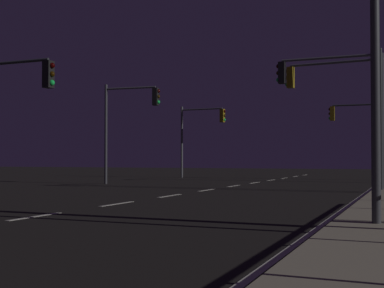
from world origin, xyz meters
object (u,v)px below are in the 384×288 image
Objects in this scene: traffic_light_far_left at (362,123)px; traffic_light_far_center at (335,92)px; traffic_light_near_left at (200,127)px; traffic_light_far_right at (128,114)px; traffic_light_near_right at (339,95)px; traffic_light_mid_right at (1,97)px.

traffic_light_far_center is at bearing -90.00° from traffic_light_far_left.
traffic_light_near_left is at bearing 179.89° from traffic_light_far_left.
traffic_light_far_right is 0.97× the size of traffic_light_near_right.
traffic_light_far_right is at bearing -90.86° from traffic_light_near_left.
traffic_light_far_right reaches higher than traffic_light_near_left.
traffic_light_far_right reaches higher than traffic_light_far_left.
traffic_light_far_left is at bearing -0.11° from traffic_light_near_left.
traffic_light_near_left is at bearing 91.32° from traffic_light_mid_right.
traffic_light_near_left reaches higher than traffic_light_far_left.
traffic_light_near_right is (0.08, 0.87, -0.05)m from traffic_light_far_center.
traffic_light_near_left is at bearing 129.49° from traffic_light_far_center.
traffic_light_far_center is at bearing -14.79° from traffic_light_far_right.
traffic_light_far_center reaches higher than traffic_light_near_left.
traffic_light_far_center is 1.15× the size of traffic_light_far_left.
traffic_light_far_center reaches higher than traffic_light_far_right.
traffic_light_near_right is at bearing 38.62° from traffic_light_mid_right.
traffic_light_far_right is 10.88m from traffic_light_mid_right.
traffic_light_far_center is 13.71m from traffic_light_far_left.
traffic_light_far_right is at bearing 93.46° from traffic_light_mid_right.
traffic_light_mid_right is (0.66, -10.86, -0.22)m from traffic_light_far_right.
traffic_light_far_left is at bearing 90.00° from traffic_light_far_center.
traffic_light_far_left is 0.98× the size of traffic_light_mid_right.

